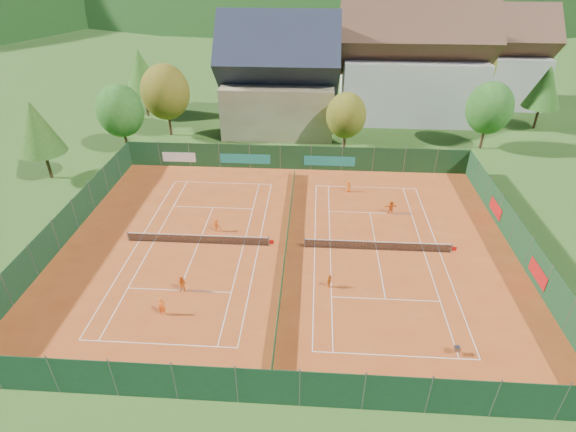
# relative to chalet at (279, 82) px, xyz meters

# --- Properties ---
(ground) EXTENTS (600.00, 600.00, 0.00)m
(ground) POSITION_rel_chalet_xyz_m (3.00, -30.00, -6.64)
(ground) COLOR #2B5319
(ground) RESTS_ON ground
(clay_pad) EXTENTS (40.00, 32.00, 0.01)m
(clay_pad) POSITION_rel_chalet_xyz_m (3.00, -30.00, -6.62)
(clay_pad) COLOR #AF4619
(clay_pad) RESTS_ON ground
(court_markings_left) EXTENTS (11.03, 23.83, 0.00)m
(court_markings_left) POSITION_rel_chalet_xyz_m (-5.00, -30.00, -6.61)
(court_markings_left) COLOR white
(court_markings_left) RESTS_ON ground
(court_markings_right) EXTENTS (11.03, 23.83, 0.00)m
(court_markings_right) POSITION_rel_chalet_xyz_m (11.00, -30.00, -6.61)
(court_markings_right) COLOR white
(court_markings_right) RESTS_ON ground
(tennis_net_left) EXTENTS (13.30, 0.10, 1.02)m
(tennis_net_left) POSITION_rel_chalet_xyz_m (-4.85, -30.00, -6.12)
(tennis_net_left) COLOR #59595B
(tennis_net_left) RESTS_ON ground
(tennis_net_right) EXTENTS (13.30, 0.10, 1.02)m
(tennis_net_right) POSITION_rel_chalet_xyz_m (11.15, -30.00, -6.12)
(tennis_net_right) COLOR #59595B
(tennis_net_right) RESTS_ON ground
(court_divider) EXTENTS (0.03, 28.80, 1.00)m
(court_divider) POSITION_rel_chalet_xyz_m (3.00, -30.00, -6.12)
(court_divider) COLOR #163D1E
(court_divider) RESTS_ON ground
(fence_north) EXTENTS (40.00, 0.10, 3.00)m
(fence_north) POSITION_rel_chalet_xyz_m (2.54, -14.01, -5.16)
(fence_north) COLOR #163C1E
(fence_north) RESTS_ON ground
(fence_south) EXTENTS (40.00, 0.04, 3.00)m
(fence_south) POSITION_rel_chalet_xyz_m (3.00, -46.00, -5.12)
(fence_south) COLOR #153A21
(fence_south) RESTS_ON ground
(fence_west) EXTENTS (0.04, 32.00, 3.00)m
(fence_west) POSITION_rel_chalet_xyz_m (-17.00, -30.00, -5.12)
(fence_west) COLOR #153A1E
(fence_west) RESTS_ON ground
(fence_east) EXTENTS (0.09, 32.00, 3.00)m
(fence_east) POSITION_rel_chalet_xyz_m (23.00, -29.95, -5.14)
(fence_east) COLOR #14381B
(fence_east) RESTS_ON ground
(chalet) EXTENTS (16.20, 12.00, 16.00)m
(chalet) POSITION_rel_chalet_xyz_m (0.00, 0.00, 0.00)
(chalet) COLOR tan
(chalet) RESTS_ON ground
(hotel_block_a) EXTENTS (21.60, 11.00, 17.25)m
(hotel_block_a) POSITION_rel_chalet_xyz_m (19.00, 6.00, 0.76)
(hotel_block_a) COLOR silver
(hotel_block_a) RESTS_ON ground
(hotel_block_b) EXTENTS (17.28, 10.00, 15.50)m
(hotel_block_b) POSITION_rel_chalet_xyz_m (33.00, 14.00, -0.01)
(hotel_block_b) COLOR silver
(hotel_block_b) RESTS_ON ground
(tree_west_front) EXTENTS (5.72, 5.72, 8.69)m
(tree_west_front) POSITION_rel_chalet_xyz_m (-19.00, -10.00, -1.23)
(tree_west_front) COLOR #4B341A
(tree_west_front) RESTS_ON ground
(tree_west_mid) EXTENTS (6.44, 6.44, 9.78)m
(tree_west_mid) POSITION_rel_chalet_xyz_m (-15.00, -4.00, -0.56)
(tree_west_mid) COLOR #472B19
(tree_west_mid) RESTS_ON ground
(tree_west_back) EXTENTS (5.60, 5.60, 10.00)m
(tree_west_back) POSITION_rel_chalet_xyz_m (-21.00, 4.00, 0.11)
(tree_west_back) COLOR #402D16
(tree_west_back) RESTS_ON ground
(tree_center) EXTENTS (5.01, 5.01, 7.60)m
(tree_center) POSITION_rel_chalet_xyz_m (9.00, -8.00, -1.91)
(tree_center) COLOR #4B301B
(tree_center) RESTS_ON ground
(tree_east_front) EXTENTS (5.72, 5.72, 8.69)m
(tree_east_front) POSITION_rel_chalet_xyz_m (27.00, -6.00, -1.23)
(tree_east_front) COLOR #472A19
(tree_east_front) RESTS_ON ground
(tree_east_mid) EXTENTS (5.04, 5.04, 9.00)m
(tree_east_mid) POSITION_rel_chalet_xyz_m (37.00, 2.00, -0.56)
(tree_east_mid) COLOR #402917
(tree_east_mid) RESTS_ON ground
(tree_west_side) EXTENTS (5.04, 5.04, 9.00)m
(tree_west_side) POSITION_rel_chalet_xyz_m (-25.00, -18.00, -0.56)
(tree_west_side) COLOR #453018
(tree_west_side) RESTS_ON ground
(tree_east_back) EXTENTS (7.15, 7.15, 10.86)m
(tree_east_back) POSITION_rel_chalet_xyz_m (29.00, 10.00, 0.12)
(tree_east_back) COLOR #462B19
(tree_east_back) RESTS_ON ground
(mountain_backdrop) EXTENTS (820.00, 530.00, 242.00)m
(mountain_backdrop) POSITION_rel_chalet_xyz_m (31.54, 203.48, -46.26)
(mountain_backdrop) COLOR black
(mountain_backdrop) RESTS_ON ground
(ball_hopper) EXTENTS (0.34, 0.34, 0.80)m
(ball_hopper) POSITION_rel_chalet_xyz_m (14.98, -41.52, -6.07)
(ball_hopper) COLOR slate
(ball_hopper) RESTS_ON ground
(loose_ball_0) EXTENTS (0.07, 0.07, 0.07)m
(loose_ball_0) POSITION_rel_chalet_xyz_m (-5.89, -35.53, -6.59)
(loose_ball_0) COLOR #CCD833
(loose_ball_0) RESTS_ON ground
(loose_ball_1) EXTENTS (0.07, 0.07, 0.07)m
(loose_ball_1) POSITION_rel_chalet_xyz_m (6.61, -41.37, -6.59)
(loose_ball_1) COLOR #CCD833
(loose_ball_1) RESTS_ON ground
(player_left_near) EXTENTS (0.64, 0.53, 1.52)m
(player_left_near) POSITION_rel_chalet_xyz_m (-5.44, -39.09, -5.87)
(player_left_near) COLOR orange
(player_left_near) RESTS_ON ground
(player_left_mid) EXTENTS (0.75, 0.60, 1.47)m
(player_left_mid) POSITION_rel_chalet_xyz_m (-4.63, -36.51, -5.89)
(player_left_mid) COLOR #E25C14
(player_left_mid) RESTS_ON ground
(player_left_far) EXTENTS (0.92, 0.66, 1.29)m
(player_left_far) POSITION_rel_chalet_xyz_m (-3.74, -27.88, -5.98)
(player_left_far) COLOR #E14D14
(player_left_far) RESTS_ON ground
(player_right_near) EXTENTS (0.61, 0.78, 1.23)m
(player_right_near) POSITION_rel_chalet_xyz_m (6.72, -35.28, -6.01)
(player_right_near) COLOR #D46312
(player_right_near) RESTS_ON ground
(player_right_far_a) EXTENTS (0.64, 0.44, 1.25)m
(player_right_far_a) POSITION_rel_chalet_xyz_m (9.00, -19.26, -6.00)
(player_right_far_a) COLOR orange
(player_right_far_a) RESTS_ON ground
(player_right_far_b) EXTENTS (1.40, 0.64, 1.46)m
(player_right_far_b) POSITION_rel_chalet_xyz_m (13.00, -23.60, -5.90)
(player_right_far_b) COLOR orange
(player_right_far_b) RESTS_ON ground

